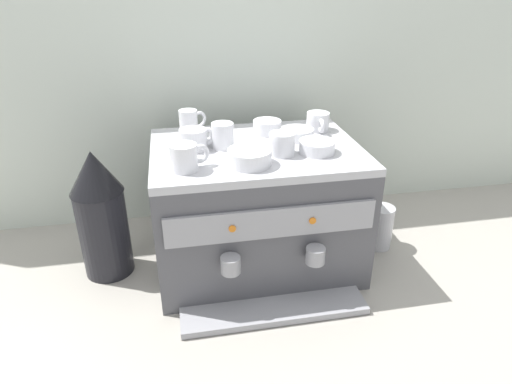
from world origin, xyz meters
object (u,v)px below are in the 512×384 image
object	(u,v)px
ceramic_cup_0	(282,143)
ceramic_cup_4	(185,157)
ceramic_cup_5	(221,136)
ceramic_bowl_1	(267,127)
ceramic_bowl_0	(317,147)
espresso_machine	(256,207)
coffee_grinder	(101,213)
ceramic_cup_2	(318,122)
ceramic_cup_1	(194,139)
ceramic_bowl_2	(249,158)
ceramic_bowl_3	(297,134)
milk_pitcher	(380,227)
ceramic_cup_3	(190,122)

from	to	relation	value
ceramic_cup_0	ceramic_cup_4	world-z (taller)	ceramic_cup_4
ceramic_cup_5	ceramic_cup_4	bearing A→B (deg)	-127.56
ceramic_bowl_1	ceramic_bowl_0	bearing A→B (deg)	-61.18
espresso_machine	ceramic_cup_5	world-z (taller)	ceramic_cup_5
coffee_grinder	ceramic_cup_0	bearing A→B (deg)	-9.69
ceramic_cup_2	ceramic_bowl_1	distance (m)	0.18
espresso_machine	ceramic_cup_0	distance (m)	0.26
ceramic_cup_2	ceramic_bowl_0	distance (m)	0.21
coffee_grinder	ceramic_cup_1	bearing A→B (deg)	-0.72
ceramic_cup_0	ceramic_bowl_2	world-z (taller)	ceramic_cup_0
ceramic_bowl_0	ceramic_bowl_3	bearing A→B (deg)	100.64
ceramic_cup_1	ceramic_bowl_1	size ratio (longest dim) A/B	1.19
espresso_machine	ceramic_cup_4	distance (m)	0.36
ceramic_bowl_1	espresso_machine	bearing A→B (deg)	-115.92
ceramic_bowl_1	milk_pitcher	bearing A→B (deg)	-18.10
ceramic_bowl_0	ceramic_cup_4	bearing A→B (deg)	-171.68
ceramic_cup_0	milk_pitcher	xyz separation A→B (m)	(0.39, 0.06, -0.37)
ceramic_cup_0	ceramic_bowl_0	xyz separation A→B (m)	(0.11, -0.01, -0.02)
ceramic_bowl_1	ceramic_cup_2	bearing A→B (deg)	-1.72
ceramic_cup_1	ceramic_cup_3	distance (m)	0.14
coffee_grinder	milk_pitcher	bearing A→B (deg)	-1.95
ceramic_cup_1	ceramic_cup_3	world-z (taller)	ceramic_cup_3
ceramic_bowl_1	milk_pitcher	world-z (taller)	ceramic_bowl_1
ceramic_cup_4	ceramic_bowl_2	world-z (taller)	ceramic_cup_4
ceramic_cup_0	ceramic_bowl_1	distance (m)	0.19
ceramic_cup_2	ceramic_bowl_1	bearing A→B (deg)	178.28
ceramic_bowl_0	ceramic_cup_1	bearing A→B (deg)	164.43
ceramic_cup_1	ceramic_cup_2	xyz separation A→B (m)	(0.42, 0.09, -0.00)
ceramic_cup_0	ceramic_cup_3	world-z (taller)	ceramic_cup_3
coffee_grinder	milk_pitcher	world-z (taller)	coffee_grinder
ceramic_cup_5	coffee_grinder	bearing A→B (deg)	178.54
ceramic_cup_3	ceramic_cup_5	xyz separation A→B (m)	(0.09, -0.15, -0.00)
espresso_machine	coffee_grinder	size ratio (longest dim) A/B	1.51
ceramic_cup_3	ceramic_cup_5	bearing A→B (deg)	-59.85
milk_pitcher	coffee_grinder	bearing A→B (deg)	178.05
ceramic_cup_0	ceramic_bowl_2	size ratio (longest dim) A/B	0.90
ceramic_cup_0	ceramic_cup_1	world-z (taller)	ceramic_cup_0
espresso_machine	milk_pitcher	bearing A→B (deg)	-0.37
ceramic_bowl_3	coffee_grinder	size ratio (longest dim) A/B	0.25
ceramic_cup_2	ceramic_cup_5	world-z (taller)	ceramic_cup_5
ceramic_bowl_1	ceramic_bowl_3	size ratio (longest dim) A/B	0.89
ceramic_cup_2	ceramic_cup_3	size ratio (longest dim) A/B	1.19
ceramic_cup_0	ceramic_bowl_2	xyz separation A→B (m)	(-0.11, -0.06, -0.01)
ceramic_bowl_2	coffee_grinder	world-z (taller)	ceramic_bowl_2
ceramic_bowl_0	ceramic_bowl_1	size ratio (longest dim) A/B	1.14
ceramic_cup_2	coffee_grinder	distance (m)	0.77
ceramic_cup_2	ceramic_bowl_2	bearing A→B (deg)	-138.56
ceramic_cup_1	ceramic_bowl_2	bearing A→B (deg)	-46.89
ceramic_cup_2	coffee_grinder	size ratio (longest dim) A/B	0.26
ceramic_cup_2	ceramic_cup_4	size ratio (longest dim) A/B	1.00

